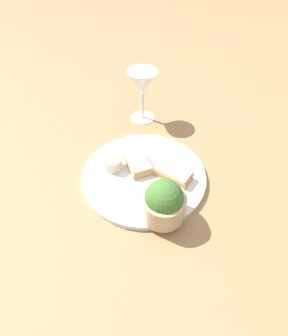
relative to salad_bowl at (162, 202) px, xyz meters
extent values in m
plane|color=#93704C|center=(-0.13, 0.00, -0.06)|extent=(4.00, 4.00, 0.00)
cylinder|color=silver|center=(-0.13, 0.00, -0.05)|extent=(0.32, 0.32, 0.01)
cylinder|color=tan|center=(0.00, 0.00, -0.01)|extent=(0.10, 0.10, 0.06)
sphere|color=#3D6B2D|center=(0.00, 0.00, 0.01)|extent=(0.08, 0.08, 0.08)
cylinder|color=beige|center=(-0.17, -0.07, -0.03)|extent=(0.05, 0.05, 0.03)
cylinder|color=beige|center=(-0.17, -0.07, -0.02)|extent=(0.04, 0.04, 0.01)
cube|color=tan|center=(-0.16, 0.00, -0.04)|extent=(0.09, 0.06, 0.02)
cube|color=beige|center=(-0.16, 0.00, -0.02)|extent=(0.09, 0.05, 0.01)
cube|color=tan|center=(-0.10, 0.07, -0.04)|extent=(0.10, 0.09, 0.02)
cube|color=beige|center=(-0.10, 0.07, -0.02)|extent=(0.09, 0.08, 0.01)
cylinder|color=silver|center=(-0.38, 0.08, -0.06)|extent=(0.08, 0.08, 0.01)
cylinder|color=silver|center=(-0.38, 0.08, -0.01)|extent=(0.01, 0.01, 0.08)
cone|color=silver|center=(-0.38, 0.08, 0.07)|extent=(0.09, 0.09, 0.07)
camera|label=1|loc=(0.30, -0.14, 0.45)|focal=28.00mm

